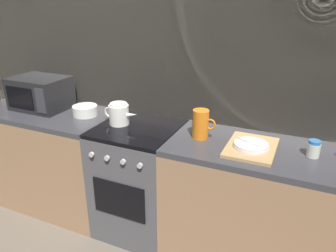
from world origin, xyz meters
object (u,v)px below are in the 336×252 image
object	(u,v)px
stove_unit	(139,180)
dish_pile	(251,147)
pitcher	(201,124)
spice_jar	(314,149)
mixing_bowl	(85,111)
microwave	(41,93)
kettle	(119,114)

from	to	relation	value
stove_unit	dish_pile	world-z (taller)	dish_pile
stove_unit	pitcher	bearing A→B (deg)	1.14
pitcher	spice_jar	world-z (taller)	pitcher
dish_pile	spice_jar	xyz separation A→B (m)	(0.36, 0.06, 0.03)
stove_unit	mixing_bowl	distance (m)	0.71
stove_unit	pitcher	xyz separation A→B (m)	(0.49, 0.01, 0.55)
dish_pile	spice_jar	size ratio (longest dim) A/B	3.81
stove_unit	spice_jar	xyz separation A→B (m)	(1.20, 0.03, 0.50)
dish_pile	spice_jar	distance (m)	0.36
microwave	kettle	size ratio (longest dim) A/B	1.62
microwave	kettle	bearing A→B (deg)	-3.13
kettle	pitcher	distance (m)	0.64
kettle	pitcher	size ratio (longest dim) A/B	1.42
microwave	pitcher	bearing A→B (deg)	-1.46
microwave	kettle	world-z (taller)	microwave
pitcher	spice_jar	xyz separation A→B (m)	(0.71, 0.02, -0.05)
microwave	stove_unit	bearing A→B (deg)	-2.78
kettle	pitcher	world-z (taller)	pitcher
dish_pile	spice_jar	bearing A→B (deg)	8.80
pitcher	dish_pile	bearing A→B (deg)	-6.40
microwave	spice_jar	distance (m)	2.16
stove_unit	spice_jar	size ratio (longest dim) A/B	8.57
stove_unit	microwave	world-z (taller)	microwave
stove_unit	spice_jar	distance (m)	1.30
microwave	pitcher	xyz separation A→B (m)	(1.45, -0.04, -0.03)
microwave	pitcher	distance (m)	1.45
spice_jar	stove_unit	bearing A→B (deg)	-178.76
stove_unit	dish_pile	distance (m)	0.96
dish_pile	stove_unit	bearing A→B (deg)	177.98
stove_unit	spice_jar	world-z (taller)	spice_jar
stove_unit	kettle	size ratio (longest dim) A/B	3.16
mixing_bowl	spice_jar	distance (m)	1.71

